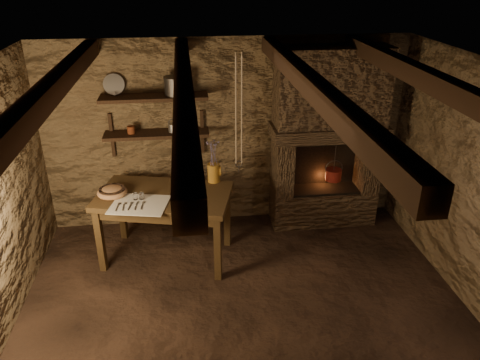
{
  "coord_description": "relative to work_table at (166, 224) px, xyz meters",
  "views": [
    {
      "loc": [
        -0.5,
        -3.55,
        3.22
      ],
      "look_at": [
        0.04,
        0.9,
        1.08
      ],
      "focal_mm": 35.0,
      "sensor_mm": 36.0,
      "label": 1
    }
  ],
  "objects": [
    {
      "name": "floor",
      "position": [
        0.78,
        -1.16,
        -0.45
      ],
      "size": [
        4.5,
        4.5,
        0.0
      ],
      "primitive_type": "plane",
      "color": "black",
      "rests_on": "ground"
    },
    {
      "name": "back_wall",
      "position": [
        0.78,
        0.84,
        0.75
      ],
      "size": [
        4.5,
        0.04,
        2.4
      ],
      "primitive_type": "cube",
      "color": "brown",
      "rests_on": "floor"
    },
    {
      "name": "ceiling",
      "position": [
        0.78,
        -1.16,
        1.95
      ],
      "size": [
        4.5,
        4.0,
        0.04
      ],
      "primitive_type": "cube",
      "color": "black",
      "rests_on": "back_wall"
    },
    {
      "name": "beam_far_left",
      "position": [
        -0.72,
        -1.16,
        1.86
      ],
      "size": [
        0.14,
        3.95,
        0.16
      ],
      "primitive_type": "cube",
      "color": "black",
      "rests_on": "ceiling"
    },
    {
      "name": "beam_mid_left",
      "position": [
        0.28,
        -1.16,
        1.86
      ],
      "size": [
        0.14,
        3.95,
        0.16
      ],
      "primitive_type": "cube",
      "color": "black",
      "rests_on": "ceiling"
    },
    {
      "name": "beam_mid_right",
      "position": [
        1.28,
        -1.16,
        1.86
      ],
      "size": [
        0.14,
        3.95,
        0.16
      ],
      "primitive_type": "cube",
      "color": "black",
      "rests_on": "ceiling"
    },
    {
      "name": "beam_far_right",
      "position": [
        2.28,
        -1.16,
        1.86
      ],
      "size": [
        0.14,
        3.95,
        0.16
      ],
      "primitive_type": "cube",
      "color": "black",
      "rests_on": "ceiling"
    },
    {
      "name": "shelf_lower",
      "position": [
        -0.07,
        0.68,
        0.85
      ],
      "size": [
        1.25,
        0.3,
        0.04
      ],
      "primitive_type": "cube",
      "color": "black",
      "rests_on": "back_wall"
    },
    {
      "name": "shelf_upper",
      "position": [
        -0.07,
        0.68,
        1.3
      ],
      "size": [
        1.25,
        0.3,
        0.04
      ],
      "primitive_type": "cube",
      "color": "black",
      "rests_on": "back_wall"
    },
    {
      "name": "hearth",
      "position": [
        2.03,
        0.61,
        0.78
      ],
      "size": [
        1.43,
        0.51,
        2.3
      ],
      "color": "#332519",
      "rests_on": "floor"
    },
    {
      "name": "work_table",
      "position": [
        0.0,
        0.0,
        0.0
      ],
      "size": [
        1.62,
        1.16,
        0.84
      ],
      "rotation": [
        0.0,
        0.0,
        -0.24
      ],
      "color": "#372613",
      "rests_on": "floor"
    },
    {
      "name": "linen_cloth",
      "position": [
        -0.25,
        -0.23,
        0.39
      ],
      "size": [
        0.67,
        0.58,
        0.01
      ],
      "primitive_type": "cube",
      "rotation": [
        0.0,
        0.0,
        -0.21
      ],
      "color": "silver",
      "rests_on": "work_table"
    },
    {
      "name": "pewter_cutlery_row",
      "position": [
        -0.25,
        -0.25,
        0.4
      ],
      "size": [
        0.52,
        0.29,
        0.01
      ],
      "primitive_type": null,
      "rotation": [
        0.0,
        0.0,
        -0.21
      ],
      "color": "gray",
      "rests_on": "linen_cloth"
    },
    {
      "name": "drinking_glasses",
      "position": [
        -0.23,
        -0.12,
        0.43
      ],
      "size": [
        0.19,
        0.06,
        0.08
      ],
      "primitive_type": null,
      "color": "white",
      "rests_on": "linen_cloth"
    },
    {
      "name": "stoneware_jug",
      "position": [
        0.58,
        0.25,
        0.6
      ],
      "size": [
        0.18,
        0.18,
        0.51
      ],
      "rotation": [
        0.0,
        0.0,
        0.35
      ],
      "color": "#A36E1F",
      "rests_on": "work_table"
    },
    {
      "name": "wooden_bowl",
      "position": [
        -0.56,
        0.03,
        0.43
      ],
      "size": [
        0.38,
        0.38,
        0.12
      ],
      "primitive_type": "ellipsoid",
      "rotation": [
        0.0,
        0.0,
        0.15
      ],
      "color": "#9B6A43",
      "rests_on": "work_table"
    },
    {
      "name": "iron_stockpot",
      "position": [
        0.19,
        0.68,
        1.42
      ],
      "size": [
        0.33,
        0.33,
        0.19
      ],
      "primitive_type": "cylinder",
      "rotation": [
        0.0,
        0.0,
        -0.34
      ],
      "color": "#332F2D",
      "rests_on": "shelf_upper"
    },
    {
      "name": "tin_pan",
      "position": [
        -0.52,
        0.78,
        1.44
      ],
      "size": [
        0.25,
        0.12,
        0.24
      ],
      "primitive_type": "cylinder",
      "rotation": [
        1.26,
        0.0,
        0.06
      ],
      "color": "#9D9E98",
      "rests_on": "shelf_upper"
    },
    {
      "name": "small_kettle",
      "position": [
        0.13,
        0.68,
        0.92
      ],
      "size": [
        0.17,
        0.14,
        0.16
      ],
      "primitive_type": null,
      "rotation": [
        0.0,
        0.0,
        0.24
      ],
      "color": "#9D9E98",
      "rests_on": "shelf_lower"
    },
    {
      "name": "rusty_tin",
      "position": [
        -0.37,
        0.68,
        0.91
      ],
      "size": [
        0.11,
        0.11,
        0.09
      ],
      "primitive_type": "cylinder",
      "rotation": [
        0.0,
        0.0,
        -0.26
      ],
      "color": "#5F2713",
      "rests_on": "shelf_lower"
    },
    {
      "name": "red_pot",
      "position": [
        2.14,
        0.56,
        0.25
      ],
      "size": [
        0.24,
        0.24,
        0.54
      ],
      "rotation": [
        0.0,
        0.0,
        0.18
      ],
      "color": "maroon",
      "rests_on": "hearth"
    },
    {
      "name": "hanging_ropes",
      "position": [
        0.83,
        -0.11,
        1.35
      ],
      "size": [
        0.08,
        0.08,
        1.2
      ],
      "primitive_type": null,
      "color": "tan",
      "rests_on": "ceiling"
    }
  ]
}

